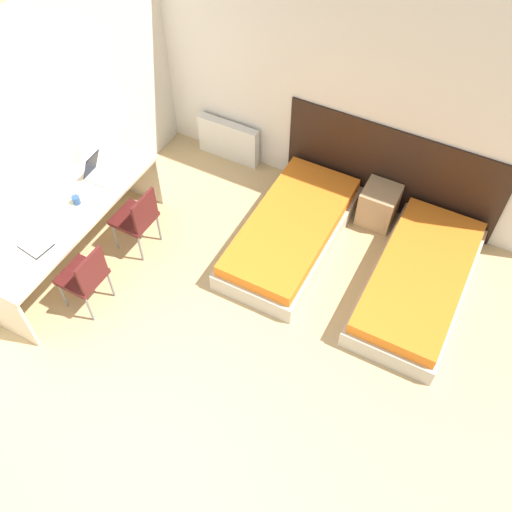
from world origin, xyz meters
TOP-DOWN VIEW (x-y plane):
  - ground_plane at (0.00, 0.00)m, footprint 20.00×20.00m
  - wall_back at (0.00, 4.00)m, footprint 5.30×0.05m
  - wall_left at (-2.18, 1.99)m, footprint 0.05×4.98m
  - headboard_panel at (0.78, 3.96)m, footprint 2.52×0.03m
  - bed_near_window at (0.05, 2.94)m, footprint 0.95×1.99m
  - bed_near_door at (1.52, 2.94)m, footprint 0.95×1.99m
  - nightstand at (0.78, 3.73)m, footprint 0.40×0.40m
  - radiator at (-1.29, 3.88)m, footprint 0.82×0.12m
  - desk at (-1.85, 1.67)m, footprint 0.61×2.25m
  - chair_near_laptop at (-1.40, 2.11)m, footprint 0.42×0.42m
  - chair_near_notebook at (-1.40, 1.23)m, footprint 0.41×0.41m
  - laptop at (-1.90, 2.20)m, footprint 0.33×0.22m
  - open_notebook at (-1.86, 1.15)m, footprint 0.31×0.27m
  - mug at (-1.87, 1.79)m, footprint 0.08×0.08m

SIDE VIEW (x-z plane):
  - ground_plane at x=0.00m, z-range 0.00..0.00m
  - bed_near_window at x=0.05m, z-range -0.01..0.36m
  - bed_near_door at x=1.52m, z-range -0.01..0.36m
  - nightstand at x=0.78m, z-range 0.00..0.48m
  - radiator at x=-1.29m, z-range 0.00..0.54m
  - chair_near_laptop at x=-1.40m, z-range 0.06..0.90m
  - chair_near_notebook at x=-1.40m, z-range 0.06..0.90m
  - headboard_panel at x=0.78m, z-range 0.00..1.14m
  - desk at x=-1.85m, z-range 0.22..0.99m
  - open_notebook at x=-1.86m, z-range 0.77..0.78m
  - mug at x=-1.87m, z-range 0.77..0.86m
  - laptop at x=-1.90m, z-range 0.67..0.98m
  - wall_back at x=0.00m, z-range 0.00..2.70m
  - wall_left at x=-2.18m, z-range 0.00..2.70m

